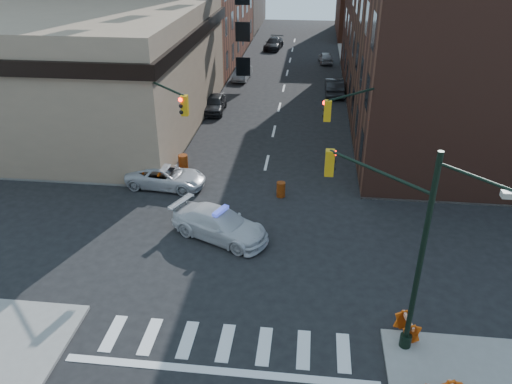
% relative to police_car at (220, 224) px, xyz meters
% --- Properties ---
extents(ground, '(140.00, 140.00, 0.00)m').
position_rel_police_car_xyz_m(ground, '(1.52, -0.55, -0.76)').
color(ground, black).
rests_on(ground, ground).
extents(sidewalk_nw, '(34.00, 54.50, 0.15)m').
position_rel_police_car_xyz_m(sidewalk_nw, '(-21.48, 32.20, -0.69)').
color(sidewalk_nw, gray).
rests_on(sidewalk_nw, ground).
extents(sidewalk_ne, '(34.00, 54.50, 0.15)m').
position_rel_police_car_xyz_m(sidewalk_ne, '(24.52, 32.20, -0.69)').
color(sidewalk_ne, gray).
rests_on(sidewalk_ne, ground).
extents(bank_building, '(22.00, 22.00, 9.00)m').
position_rel_police_car_xyz_m(bank_building, '(-15.48, 15.95, 3.74)').
color(bank_building, '#8E765D').
rests_on(bank_building, ground).
extents(commercial_row_ne, '(14.00, 34.00, 14.00)m').
position_rel_police_car_xyz_m(commercial_row_ne, '(14.52, 21.95, 6.24)').
color(commercial_row_ne, '#4C291E').
rests_on(commercial_row_ne, ground).
extents(signal_pole_se, '(5.40, 5.27, 8.00)m').
position_rel_police_car_xyz_m(signal_pole_se, '(7.56, -6.08, 3.85)').
color(signal_pole_se, black).
rests_on(signal_pole_se, sidewalk_se).
extents(signal_pole_nw, '(3.58, 3.67, 8.00)m').
position_rel_police_car_xyz_m(signal_pole_nw, '(-4.33, 4.78, 3.57)').
color(signal_pole_nw, black).
rests_on(signal_pole_nw, sidewalk_nw).
extents(signal_pole_ne, '(3.67, 3.58, 8.00)m').
position_rel_police_car_xyz_m(signal_pole_ne, '(7.36, 4.80, 3.57)').
color(signal_pole_ne, black).
rests_on(signal_pole_ne, sidewalk_ne).
extents(tree_ne_near, '(3.00, 3.00, 4.85)m').
position_rel_police_car_xyz_m(tree_ne_near, '(9.02, 25.45, 2.72)').
color(tree_ne_near, black).
rests_on(tree_ne_near, sidewalk_ne).
extents(tree_ne_far, '(3.00, 3.00, 4.85)m').
position_rel_police_car_xyz_m(tree_ne_far, '(9.02, 33.45, 2.72)').
color(tree_ne_far, black).
rests_on(tree_ne_far, sidewalk_ne).
extents(police_car, '(5.68, 4.13, 1.53)m').
position_rel_police_car_xyz_m(police_car, '(0.00, 0.00, 0.00)').
color(police_car, silver).
rests_on(police_car, ground).
extents(pickup, '(5.04, 2.68, 1.35)m').
position_rel_police_car_xyz_m(pickup, '(-4.28, 5.25, -0.09)').
color(pickup, '#B9B9BD').
rests_on(pickup, ground).
extents(parked_car_wnear, '(1.85, 4.35, 1.47)m').
position_rel_police_car_xyz_m(parked_car_wnear, '(-3.98, 19.56, -0.03)').
color(parked_car_wnear, black).
rests_on(parked_car_wnear, ground).
extents(parked_car_wfar, '(1.69, 4.16, 1.34)m').
position_rel_police_car_xyz_m(parked_car_wfar, '(-3.04, 30.20, -0.09)').
color(parked_car_wfar, gray).
rests_on(parked_car_wfar, ground).
extents(parked_car_wdeep, '(2.56, 5.14, 1.44)m').
position_rel_police_car_xyz_m(parked_car_wdeep, '(-0.98, 45.50, -0.05)').
color(parked_car_wdeep, black).
rests_on(parked_car_wdeep, ground).
extents(parked_car_enear, '(1.78, 4.78, 1.56)m').
position_rel_police_car_xyz_m(parked_car_enear, '(6.43, 25.88, 0.02)').
color(parked_car_enear, black).
rests_on(parked_car_enear, ground).
extents(parked_car_efar, '(1.84, 3.86, 1.28)m').
position_rel_police_car_xyz_m(parked_car_efar, '(5.74, 38.55, -0.13)').
color(parked_car_efar, '#95979D').
rests_on(parked_car_efar, ground).
extents(pedestrian_a, '(0.75, 0.59, 1.81)m').
position_rel_police_car_xyz_m(pedestrian_a, '(-8.14, 7.77, 0.29)').
color(pedestrian_a, black).
rests_on(pedestrian_a, sidewalk_nw).
extents(pedestrian_b, '(0.96, 0.78, 1.88)m').
position_rel_police_car_xyz_m(pedestrian_b, '(-8.51, 5.92, 0.32)').
color(pedestrian_b, black).
rests_on(pedestrian_b, sidewalk_nw).
extents(pedestrian_c, '(1.02, 0.93, 1.67)m').
position_rel_police_car_xyz_m(pedestrian_c, '(-11.48, 9.24, 0.22)').
color(pedestrian_c, '#1F272F').
rests_on(pedestrian_c, sidewalk_nw).
extents(barrel_road, '(0.59, 0.59, 0.92)m').
position_rel_police_car_xyz_m(barrel_road, '(2.80, 4.76, -0.31)').
color(barrel_road, orange).
rests_on(barrel_road, ground).
extents(barrel_bank, '(0.63, 0.63, 1.11)m').
position_rel_police_car_xyz_m(barrel_bank, '(-3.80, 7.60, -0.21)').
color(barrel_bank, '#C75A09').
rests_on(barrel_bank, ground).
extents(barricade_se_a, '(0.77, 1.19, 0.82)m').
position_rel_police_car_xyz_m(barricade_se_a, '(8.45, -6.29, -0.20)').
color(barricade_se_a, '#CB6909').
rests_on(barricade_se_a, sidewalk_se).
extents(barricade_nw_a, '(1.45, 0.91, 1.01)m').
position_rel_police_car_xyz_m(barricade_nw_a, '(-5.02, 5.15, -0.11)').
color(barricade_nw_a, '#D7600A').
rests_on(barricade_nw_a, sidewalk_nw).
extents(barricade_nw_b, '(1.25, 0.67, 0.92)m').
position_rel_police_car_xyz_m(barricade_nw_b, '(-10.48, 7.45, -0.16)').
color(barricade_nw_b, red).
rests_on(barricade_nw_b, sidewalk_nw).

